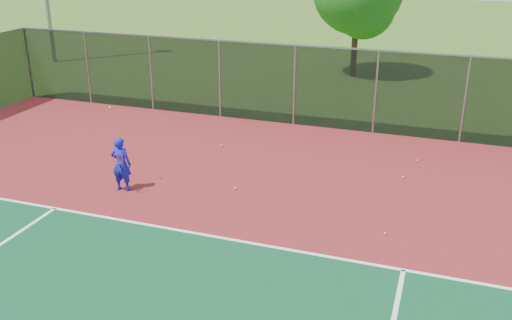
{
  "coord_description": "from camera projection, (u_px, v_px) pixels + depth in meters",
  "views": [
    {
      "loc": [
        2.46,
        -7.99,
        6.79
      ],
      "look_at": [
        -2.07,
        5.0,
        1.3
      ],
      "focal_mm": 40.0,
      "sensor_mm": 36.0,
      "label": 1
    }
  ],
  "objects": [
    {
      "name": "practice_ball_3",
      "position": [
        403.0,
        177.0,
        16.89
      ],
      "size": [
        0.07,
        0.07,
        0.07
      ],
      "primitive_type": "sphere",
      "color": "#AAC917",
      "rests_on": "court_apron"
    },
    {
      "name": "court_apron",
      "position": [
        302.0,
        278.0,
        12.03
      ],
      "size": [
        30.0,
        20.0,
        0.02
      ],
      "primitive_type": "cube",
      "color": "maroon",
      "rests_on": "ground"
    },
    {
      "name": "practice_ball_5",
      "position": [
        417.0,
        161.0,
        18.12
      ],
      "size": [
        0.07,
        0.07,
        0.07
      ],
      "primitive_type": "sphere",
      "color": "#AAC917",
      "rests_on": "court_apron"
    },
    {
      "name": "practice_ball_6",
      "position": [
        235.0,
        188.0,
        16.15
      ],
      "size": [
        0.07,
        0.07,
        0.07
      ],
      "primitive_type": "sphere",
      "color": "#AAC917",
      "rests_on": "court_apron"
    },
    {
      "name": "fence_back",
      "position": [
        376.0,
        91.0,
        20.23
      ],
      "size": [
        30.0,
        0.06,
        3.03
      ],
      "color": "black",
      "rests_on": "court_apron"
    },
    {
      "name": "practice_ball_1",
      "position": [
        385.0,
        233.0,
        13.74
      ],
      "size": [
        0.07,
        0.07,
        0.07
      ],
      "primitive_type": "sphere",
      "color": "#AAC917",
      "rests_on": "court_apron"
    },
    {
      "name": "tennis_player",
      "position": [
        121.0,
        164.0,
        15.86
      ],
      "size": [
        0.61,
        0.63,
        2.4
      ],
      "color": "#1419BF",
      "rests_on": "court_apron"
    },
    {
      "name": "practice_ball_0",
      "position": [
        222.0,
        145.0,
        19.42
      ],
      "size": [
        0.07,
        0.07,
        0.07
      ],
      "primitive_type": "sphere",
      "color": "#AAC917",
      "rests_on": "court_apron"
    }
  ]
}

